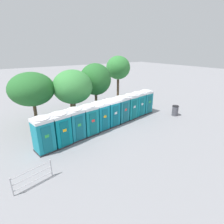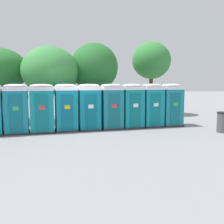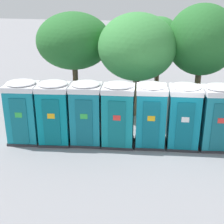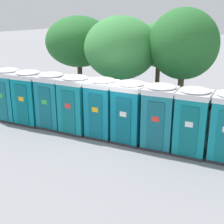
{
  "view_description": "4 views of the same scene",
  "coord_description": "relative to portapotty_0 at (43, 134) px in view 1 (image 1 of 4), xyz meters",
  "views": [
    {
      "loc": [
        -7.58,
        -12.33,
        6.67
      ],
      "look_at": [
        0.71,
        -0.02,
        1.27
      ],
      "focal_mm": 28.0,
      "sensor_mm": 36.0,
      "label": 1
    },
    {
      "loc": [
        0.08,
        -14.43,
        2.61
      ],
      "look_at": [
        1.94,
        0.17,
        0.95
      ],
      "focal_mm": 42.0,
      "sensor_mm": 36.0,
      "label": 2
    },
    {
      "loc": [
        0.64,
        -11.51,
        5.65
      ],
      "look_at": [
        -2.09,
        -0.47,
        1.34
      ],
      "focal_mm": 50.0,
      "sensor_mm": 36.0,
      "label": 3
    },
    {
      "loc": [
        6.89,
        -10.15,
        5.19
      ],
      "look_at": [
        -0.13,
        -0.16,
        1.15
      ],
      "focal_mm": 50.0,
      "sensor_mm": 36.0,
      "label": 4
    }
  ],
  "objects": [
    {
      "name": "street_tree_0",
      "position": [
        0.47,
        4.69,
        2.14
      ],
      "size": [
        3.79,
        3.79,
        4.86
      ],
      "color": "#4C3826",
      "rests_on": "ground"
    },
    {
      "name": "street_tree_2",
      "position": [
        3.85,
        3.94,
        2.07
      ],
      "size": [
        3.63,
        3.63,
        4.92
      ],
      "color": "brown",
      "rests_on": "ground"
    },
    {
      "name": "portapotty_5",
      "position": [
        6.2,
        1.04,
        0.0
      ],
      "size": [
        1.34,
        1.34,
        2.54
      ],
      "color": "#2D2D33",
      "rests_on": "ground"
    },
    {
      "name": "portapotty_9",
      "position": [
        11.17,
        1.83,
        0.0
      ],
      "size": [
        1.35,
        1.34,
        2.54
      ],
      "color": "#2D2D33",
      "rests_on": "ground"
    },
    {
      "name": "trash_can",
      "position": [
        13.15,
        -0.62,
        -0.74
      ],
      "size": [
        0.66,
        0.66,
        1.07
      ],
      "color": "#4C4C54",
      "rests_on": "ground"
    },
    {
      "name": "street_tree_1",
      "position": [
        6.73,
        4.83,
        2.36
      ],
      "size": [
        3.25,
        3.25,
        5.3
      ],
      "color": "brown",
      "rests_on": "ground"
    },
    {
      "name": "portapotty_8",
      "position": [
        9.92,
        1.67,
        0.0
      ],
      "size": [
        1.38,
        1.38,
        2.54
      ],
      "color": "#2D2D33",
      "rests_on": "ground"
    },
    {
      "name": "street_tree_4",
      "position": [
        11.47,
        7.36,
        3.06
      ],
      "size": [
        3.07,
        3.07,
        5.84
      ],
      "color": "#4C3826",
      "rests_on": "ground"
    },
    {
      "name": "portapotty_0",
      "position": [
        0.0,
        0.0,
        0.0
      ],
      "size": [
        1.42,
        1.39,
        2.54
      ],
      "color": "#2D2D33",
      "rests_on": "ground"
    },
    {
      "name": "portapotty_2",
      "position": [
        2.48,
        0.45,
        0.0
      ],
      "size": [
        1.38,
        1.37,
        2.54
      ],
      "color": "#2D2D33",
      "rests_on": "ground"
    },
    {
      "name": "portapotty_7",
      "position": [
        8.69,
        1.43,
        0.0
      ],
      "size": [
        1.37,
        1.37,
        2.54
      ],
      "color": "#2D2D33",
      "rests_on": "ground"
    },
    {
      "name": "ground_plane",
      "position": [
        5.56,
        1.08,
        -1.28
      ],
      "size": [
        120.0,
        120.0,
        0.0
      ],
      "primitive_type": "plane",
      "color": "gray"
    },
    {
      "name": "event_barrier",
      "position": [
        -1.33,
        -3.0,
        -0.72
      ],
      "size": [
        2.02,
        0.47,
        1.05
      ],
      "color": "#B7B7BC",
      "rests_on": "ground"
    },
    {
      "name": "portapotty_4",
      "position": [
        4.96,
        0.86,
        0.0
      ],
      "size": [
        1.34,
        1.37,
        2.54
      ],
      "color": "#2D2D33",
      "rests_on": "ground"
    },
    {
      "name": "portapotty_6",
      "position": [
        7.44,
        1.25,
        0.0
      ],
      "size": [
        1.43,
        1.41,
        2.54
      ],
      "color": "#2D2D33",
      "rests_on": "ground"
    },
    {
      "name": "portapotty_3",
      "position": [
        3.72,
        0.61,
        -0.0
      ],
      "size": [
        1.39,
        1.35,
        2.54
      ],
      "color": "#2D2D33",
      "rests_on": "ground"
    },
    {
      "name": "portapotty_1",
      "position": [
        1.24,
        0.19,
        0.0
      ],
      "size": [
        1.43,
        1.4,
        2.54
      ],
      "color": "#2D2D33",
      "rests_on": "ground"
    },
    {
      "name": "street_tree_3",
      "position": [
        4.56,
        6.65,
        2.03
      ],
      "size": [
        2.42,
        2.42,
        4.57
      ],
      "color": "#4C3826",
      "rests_on": "ground"
    }
  ]
}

